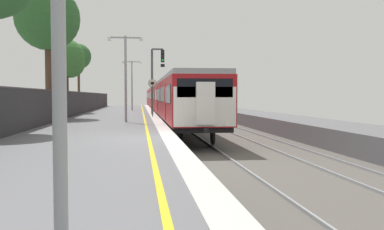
# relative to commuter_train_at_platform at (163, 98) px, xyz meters

# --- Properties ---
(ground) EXTENTS (17.40, 110.00, 1.21)m
(ground) POSITION_rel_commuter_train_at_platform_xyz_m (0.54, -34.56, -1.88)
(ground) COLOR slate
(commuter_train_at_platform) EXTENTS (2.83, 63.65, 3.81)m
(commuter_train_at_platform) POSITION_rel_commuter_train_at_platform_xyz_m (0.00, 0.00, 0.00)
(commuter_train_at_platform) COLOR maroon
(commuter_train_at_platform) RESTS_ON ground
(signal_gantry) EXTENTS (1.10, 0.24, 5.30)m
(signal_gantry) POSITION_rel_commuter_train_at_platform_xyz_m (-1.48, -14.97, 2.03)
(signal_gantry) COLOR #47474C
(signal_gantry) RESTS_ON ground
(speed_limit_sign) EXTENTS (0.59, 0.08, 2.68)m
(speed_limit_sign) POSITION_rel_commuter_train_at_platform_xyz_m (-1.85, -19.09, 0.44)
(speed_limit_sign) COLOR #59595B
(speed_limit_sign) RESTS_ON ground
(platform_lamp_mid) EXTENTS (2.00, 0.20, 4.87)m
(platform_lamp_mid) POSITION_rel_commuter_train_at_platform_xyz_m (-3.53, -24.95, 1.66)
(platform_lamp_mid) COLOR #93999E
(platform_lamp_mid) RESTS_ON ground
(platform_lamp_far) EXTENTS (2.00, 0.20, 5.12)m
(platform_lamp_far) POSITION_rel_commuter_train_at_platform_xyz_m (-3.53, -4.78, 1.79)
(platform_lamp_far) COLOR #93999E
(platform_lamp_far) RESTS_ON ground
(background_tree_left) EXTENTS (4.34, 4.34, 8.93)m
(background_tree_left) POSITION_rel_commuter_train_at_platform_xyz_m (-8.90, -19.40, 5.34)
(background_tree_left) COLOR #473323
(background_tree_left) RESTS_ON ground
(background_tree_centre) EXTENTS (3.14, 3.19, 7.98)m
(background_tree_centre) POSITION_rel_commuter_train_at_platform_xyz_m (-10.38, 5.05, 4.99)
(background_tree_centre) COLOR #473323
(background_tree_centre) RESTS_ON ground
(background_tree_right) EXTENTS (3.32, 3.46, 6.48)m
(background_tree_right) POSITION_rel_commuter_train_at_platform_xyz_m (-9.06, -10.74, 3.38)
(background_tree_right) COLOR #473323
(background_tree_right) RESTS_ON ground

